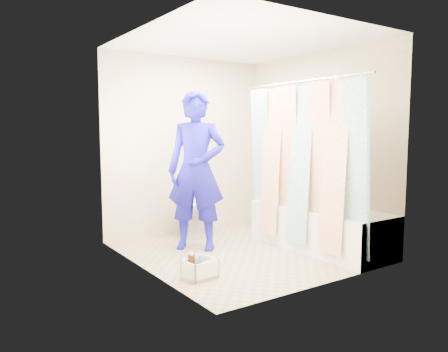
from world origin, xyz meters
TOP-DOWN VIEW (x-y plane):
  - floor at (0.00, 0.00)m, footprint 2.60×2.60m
  - ceiling at (0.00, 0.00)m, footprint 2.40×2.60m
  - wall_back at (0.00, 1.30)m, footprint 2.40×0.02m
  - wall_front at (0.00, -1.30)m, footprint 2.40×0.02m
  - wall_left at (-1.20, 0.00)m, footprint 0.02×2.60m
  - wall_right at (1.20, 0.00)m, footprint 0.02×2.60m
  - bathtub at (0.85, -0.43)m, footprint 0.70×1.75m
  - curtain_rod at (0.52, -0.43)m, footprint 0.02×1.90m
  - shower_curtain at (0.52, -0.43)m, footprint 0.06×1.75m
  - toilet at (-0.01, 1.08)m, footprint 0.68×0.87m
  - tank_lid at (-0.05, 0.96)m, footprint 0.52×0.37m
  - tank_internals at (0.02, 1.29)m, footprint 0.18×0.10m
  - plumber at (-0.36, 0.41)m, footprint 0.81×0.79m
  - cleaning_caddy at (-0.86, -0.51)m, footprint 0.32×0.27m

SIDE VIEW (x-z plane):
  - floor at x=0.00m, z-range 0.00..0.00m
  - cleaning_caddy at x=-0.86m, z-range -0.03..0.20m
  - bathtub at x=0.85m, z-range 0.02..0.52m
  - toilet at x=-0.01m, z-range 0.00..0.78m
  - tank_lid at x=-0.05m, z-range 0.44..0.48m
  - tank_internals at x=0.02m, z-range 0.64..0.90m
  - plumber at x=-0.36m, z-range 0.00..1.87m
  - shower_curtain at x=0.52m, z-range 0.12..1.92m
  - wall_back at x=0.00m, z-range 0.00..2.40m
  - wall_front at x=0.00m, z-range 0.00..2.40m
  - wall_left at x=-1.20m, z-range 0.00..2.40m
  - wall_right at x=1.20m, z-range 0.00..2.40m
  - curtain_rod at x=0.52m, z-range 1.94..1.96m
  - ceiling at x=0.00m, z-range 2.39..2.41m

